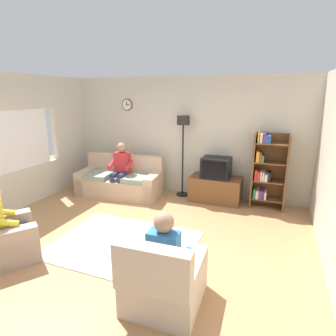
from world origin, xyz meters
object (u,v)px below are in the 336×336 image
object	(u,v)px
person_on_couch	(120,167)
person_in_left_armchair	(4,219)
tv	(216,168)
armchair_near_window	(0,241)
tv_stand	(215,189)
armchair_near_bookshelf	(164,281)
couch	(121,181)
floor_lamp	(183,134)
person_in_right_armchair	(167,252)
bookshelf	(267,170)

from	to	relation	value
person_on_couch	person_in_left_armchair	size ratio (longest dim) A/B	1.11
tv	armchair_near_window	xyz separation A→B (m)	(-2.35, -3.36, -0.48)
person_on_couch	tv_stand	bearing A→B (deg)	13.20
armchair_near_bookshelf	person_on_couch	size ratio (longest dim) A/B	0.74
couch	person_on_couch	bearing A→B (deg)	-53.69
couch	person_on_couch	world-z (taller)	person_on_couch
couch	person_in_left_armchair	distance (m)	2.94
floor_lamp	tv	bearing A→B (deg)	-8.74
couch	floor_lamp	xyz separation A→B (m)	(1.37, 0.48, 1.14)
armchair_near_window	tv_stand	bearing A→B (deg)	55.19
couch	person_in_right_armchair	bearing A→B (deg)	-51.01
tv	armchair_near_window	size ratio (longest dim) A/B	0.51
tv_stand	bookshelf	distance (m)	1.15
bookshelf	armchair_near_bookshelf	xyz separation A→B (m)	(-0.88, -3.40, -0.51)
bookshelf	person_in_right_armchair	world-z (taller)	bookshelf
bookshelf	person_in_right_armchair	distance (m)	3.44
armchair_near_bookshelf	person_in_left_armchair	distance (m)	2.47
tv_stand	person_in_right_armchair	bearing A→B (deg)	-87.50
tv	person_in_right_armchair	xyz separation A→B (m)	(0.14, -3.22, -0.17)
bookshelf	person_on_couch	size ratio (longest dim) A/B	1.27
armchair_near_window	person_on_couch	distance (m)	2.93
person_in_left_armchair	person_in_right_armchair	size ratio (longest dim) A/B	1.00
couch	armchair_near_bookshelf	distance (m)	3.76
couch	person_on_couch	distance (m)	0.41
armchair_near_window	person_in_right_armchair	distance (m)	2.52
armchair_near_bookshelf	person_in_right_armchair	size ratio (longest dim) A/B	0.82
armchair_near_bookshelf	person_on_couch	xyz separation A→B (m)	(-2.24, 2.84, 0.41)
person_in_left_armchair	person_on_couch	bearing A→B (deg)	85.85
tv_stand	person_in_left_armchair	xyz separation A→B (m)	(-2.30, -3.31, 0.33)
couch	person_in_right_armchair	world-z (taller)	person_in_right_armchair
couch	tv	world-z (taller)	tv
person_in_right_armchair	armchair_near_window	bearing A→B (deg)	-176.87
floor_lamp	person_on_couch	bearing A→B (deg)	-155.46
tv_stand	floor_lamp	bearing A→B (deg)	172.97
person_in_left_armchair	bookshelf	bearing A→B (deg)	45.44
tv	bookshelf	bearing A→B (deg)	5.24
tv	person_on_couch	size ratio (longest dim) A/B	0.48
floor_lamp	armchair_near_window	distance (m)	3.98
tv	person_on_couch	distance (m)	2.15
couch	armchair_near_window	xyz separation A→B (m)	(-0.18, -3.00, -0.02)
couch	bookshelf	xyz separation A→B (m)	(3.20, 0.45, 0.49)
bookshelf	floor_lamp	bearing A→B (deg)	179.08
bookshelf	person_on_couch	xyz separation A→B (m)	(-3.12, -0.56, -0.10)
person_in_right_armchair	couch	bearing A→B (deg)	128.99
couch	armchair_near_window	world-z (taller)	same
couch	person_on_couch	xyz separation A→B (m)	(0.08, -0.11, 0.39)
couch	person_in_left_armchair	world-z (taller)	person_in_left_armchair
bookshelf	person_in_left_armchair	distance (m)	4.75
floor_lamp	person_on_couch	world-z (taller)	floor_lamp
armchair_near_window	armchair_near_bookshelf	size ratio (longest dim) A/B	1.29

